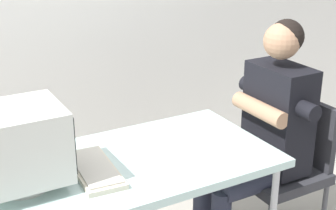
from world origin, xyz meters
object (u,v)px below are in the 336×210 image
Objects in this scene: desk at (125,171)px; crt_monitor at (21,144)px; keyboard at (94,169)px; office_chair at (285,162)px; person_seated at (263,132)px.

crt_monitor is (-0.47, 0.00, 0.26)m from desk.
keyboard is 0.51× the size of office_chair.
office_chair reaches higher than desk.
desk is 0.17m from keyboard.
office_chair is (1.50, -0.02, -0.46)m from crt_monitor.
desk is 1.10× the size of person_seated.
desk is 3.91× the size of crt_monitor.
desk is at bearing 178.62° from person_seated.
person_seated reaches higher than crt_monitor.
keyboard is 1.22m from office_chair.
keyboard is (0.31, -0.02, -0.19)m from crt_monitor.
office_chair is at bearing 0.00° from person_seated.
crt_monitor is 0.28× the size of person_seated.
crt_monitor is 1.33m from person_seated.
crt_monitor is at bearing 179.15° from office_chair.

